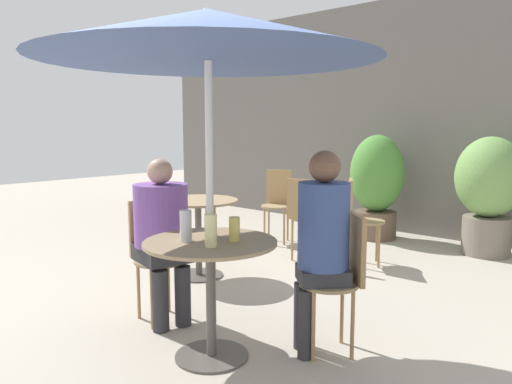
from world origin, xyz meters
The scene contains 18 objects.
ground_plane centered at (0.00, 0.00, 0.00)m, with size 20.00×20.00×0.00m, color #B2A899.
storefront_wall centered at (0.00, 4.15, 1.50)m, with size 10.00×0.06×3.00m.
cafe_table_near centered at (0.20, 0.01, 0.54)m, with size 0.79×0.79×0.72m.
cafe_table_far centered at (-1.09, 1.05, 0.53)m, with size 0.73×0.73×0.72m.
bistro_chair_0 centered at (0.74, 0.60, 0.52)m, with size 0.42×0.42×0.86m.
bistro_chair_1 centered at (-0.58, 0.19, 0.52)m, with size 0.39×0.37×0.86m.
bistro_chair_2 centered at (-1.47, 2.65, 0.52)m, with size 0.40×0.41×0.86m.
bistro_chair_3 centered at (-0.22, 2.41, 0.52)m, with size 0.42×0.41×0.86m.
bistro_chair_4 centered at (-0.68, 2.12, 0.52)m, with size 0.37×0.38×0.86m.
seated_person_0 centered at (0.65, 0.50, 0.74)m, with size 0.39×0.39×1.25m.
seated_person_1 centered at (-0.44, 0.16, 0.69)m, with size 0.42×0.39×1.17m.
beer_glass_0 centered at (0.31, 0.11, 0.79)m, with size 0.06×0.06×0.14m.
beer_glass_1 centered at (0.10, 0.11, 0.81)m, with size 0.06×0.06×0.18m.
beer_glass_2 centered at (0.10, -0.09, 0.81)m, with size 0.07×0.07×0.18m.
beer_glass_3 centered at (0.31, -0.08, 0.81)m, with size 0.07×0.07×0.18m.
potted_plant_0 centered at (-0.67, 3.59, 0.69)m, with size 0.65×0.65×1.28m.
potted_plant_1 centered at (0.62, 3.66, 0.72)m, with size 0.71×0.71×1.28m.
umbrella centered at (0.20, 0.01, 1.89)m, with size 1.95×1.95×2.03m.
Camera 1 is at (2.32, -1.93, 1.39)m, focal length 35.00 mm.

